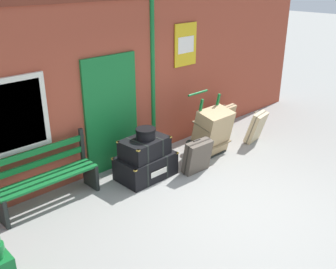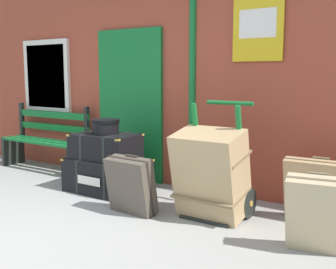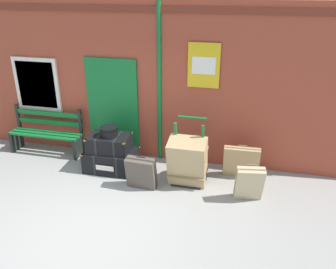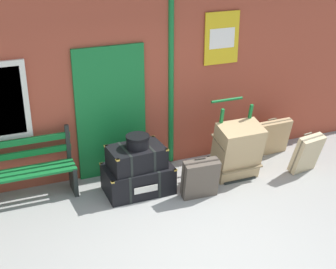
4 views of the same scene
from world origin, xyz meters
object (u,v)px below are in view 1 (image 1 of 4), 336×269
at_px(round_hatbox, 146,133).
at_px(suitcase_caramel, 197,156).
at_px(steamer_trunk_base, 146,166).
at_px(platform_bench, 46,177).
at_px(large_brown_trunk, 212,132).
at_px(suitcase_beige, 223,120).
at_px(suitcase_oxblood, 256,127).
at_px(steamer_trunk_middle, 145,147).
at_px(porters_trolley, 205,138).

xyz_separation_m(round_hatbox, suitcase_caramel, (0.79, -0.49, -0.54)).
relative_size(steamer_trunk_base, suitcase_caramel, 1.59).
relative_size(platform_bench, suitcase_caramel, 2.51).
relative_size(large_brown_trunk, suitcase_beige, 1.38).
distance_m(steamer_trunk_base, suitcase_oxblood, 2.74).
bearing_deg(suitcase_oxblood, steamer_trunk_middle, 170.58).
distance_m(round_hatbox, suitcase_beige, 2.60).
xyz_separation_m(suitcase_beige, suitcase_oxblood, (0.17, -0.77, 0.01)).
bearing_deg(suitcase_oxblood, platform_bench, 168.61).
distance_m(steamer_trunk_base, suitcase_caramel, 0.95).
bearing_deg(steamer_trunk_base, round_hatbox, -86.99).
bearing_deg(porters_trolley, large_brown_trunk, -90.00).
xyz_separation_m(steamer_trunk_base, suitcase_beige, (2.53, 0.31, 0.12)).
relative_size(round_hatbox, suitcase_beige, 0.51).
bearing_deg(suitcase_oxblood, porters_trolley, 158.32).
bearing_deg(round_hatbox, steamer_trunk_base, 93.01).
relative_size(steamer_trunk_base, suitcase_oxblood, 1.47).
bearing_deg(suitcase_caramel, suitcase_beige, 25.32).
height_order(steamer_trunk_middle, porters_trolley, porters_trolley).
relative_size(suitcase_beige, suitcase_caramel, 1.08).
bearing_deg(steamer_trunk_middle, steamer_trunk_base, 16.09).
xyz_separation_m(platform_bench, steamer_trunk_middle, (1.65, -0.43, 0.14)).
distance_m(steamer_trunk_middle, suitcase_oxblood, 2.77).
bearing_deg(suitcase_beige, porters_trolley, -161.25).
relative_size(large_brown_trunk, suitcase_caramel, 1.49).
height_order(round_hatbox, suitcase_oxblood, round_hatbox).
distance_m(platform_bench, porters_trolley, 3.28).
distance_m(steamer_trunk_base, suitcase_beige, 2.55).
height_order(steamer_trunk_base, suitcase_beige, suitcase_beige).
xyz_separation_m(steamer_trunk_middle, suitcase_oxblood, (2.72, -0.45, -0.24)).
bearing_deg(round_hatbox, platform_bench, 165.10).
xyz_separation_m(porters_trolley, large_brown_trunk, (-0.00, -0.17, 0.20)).
xyz_separation_m(steamer_trunk_base, steamer_trunk_middle, (-0.02, -0.01, 0.37)).
bearing_deg(steamer_trunk_base, suitcase_beige, 7.07).
height_order(large_brown_trunk, suitcase_beige, large_brown_trunk).
bearing_deg(platform_bench, suitcase_caramel, -20.78).
relative_size(round_hatbox, porters_trolley, 0.29).
xyz_separation_m(steamer_trunk_middle, large_brown_trunk, (1.60, -0.18, -0.10)).
bearing_deg(suitcase_oxblood, large_brown_trunk, 166.35).
bearing_deg(platform_bench, suitcase_beige, -1.50).
height_order(porters_trolley, suitcase_beige, porters_trolley).
height_order(steamer_trunk_base, round_hatbox, round_hatbox).
bearing_deg(round_hatbox, large_brown_trunk, -5.92).
height_order(platform_bench, large_brown_trunk, platform_bench).
relative_size(suitcase_beige, suitcase_oxblood, 1.00).
xyz_separation_m(porters_trolley, suitcase_beige, (0.95, 0.32, 0.06)).
bearing_deg(large_brown_trunk, suitcase_oxblood, -13.65).
relative_size(porters_trolley, suitcase_caramel, 1.88).
bearing_deg(platform_bench, large_brown_trunk, -10.61).
xyz_separation_m(round_hatbox, suitcase_oxblood, (2.70, -0.44, -0.51)).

